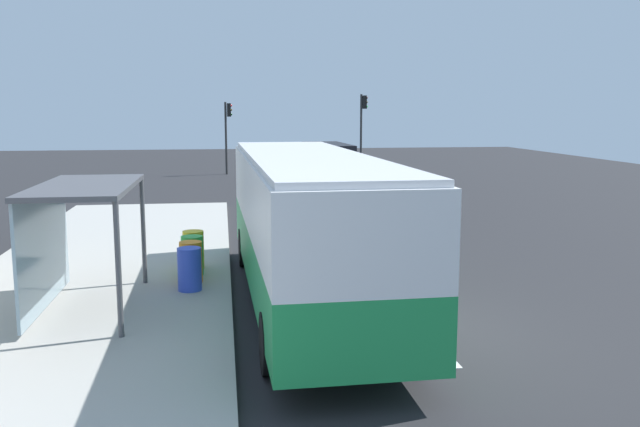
% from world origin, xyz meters
% --- Properties ---
extents(ground_plane, '(56.00, 92.00, 0.04)m').
position_xyz_m(ground_plane, '(0.00, 14.00, -0.02)').
color(ground_plane, '#262628').
extents(sidewalk_platform, '(6.20, 30.00, 0.18)m').
position_xyz_m(sidewalk_platform, '(-6.40, 2.00, 0.09)').
color(sidewalk_platform, '#ADAAA3').
rests_on(sidewalk_platform, ground).
extents(lane_stripe_seg_1, '(0.16, 2.20, 0.01)m').
position_xyz_m(lane_stripe_seg_1, '(0.25, -1.00, 0.01)').
color(lane_stripe_seg_1, silver).
rests_on(lane_stripe_seg_1, ground).
extents(lane_stripe_seg_2, '(0.16, 2.20, 0.01)m').
position_xyz_m(lane_stripe_seg_2, '(0.25, 4.00, 0.01)').
color(lane_stripe_seg_2, silver).
rests_on(lane_stripe_seg_2, ground).
extents(lane_stripe_seg_3, '(0.16, 2.20, 0.01)m').
position_xyz_m(lane_stripe_seg_3, '(0.25, 9.00, 0.01)').
color(lane_stripe_seg_3, silver).
rests_on(lane_stripe_seg_3, ground).
extents(lane_stripe_seg_4, '(0.16, 2.20, 0.01)m').
position_xyz_m(lane_stripe_seg_4, '(0.25, 14.00, 0.01)').
color(lane_stripe_seg_4, silver).
rests_on(lane_stripe_seg_4, ground).
extents(lane_stripe_seg_5, '(0.16, 2.20, 0.01)m').
position_xyz_m(lane_stripe_seg_5, '(0.25, 19.00, 0.01)').
color(lane_stripe_seg_5, silver).
rests_on(lane_stripe_seg_5, ground).
extents(lane_stripe_seg_6, '(0.16, 2.20, 0.01)m').
position_xyz_m(lane_stripe_seg_6, '(0.25, 24.00, 0.01)').
color(lane_stripe_seg_6, silver).
rests_on(lane_stripe_seg_6, ground).
extents(lane_stripe_seg_7, '(0.16, 2.20, 0.01)m').
position_xyz_m(lane_stripe_seg_7, '(0.25, 29.00, 0.01)').
color(lane_stripe_seg_7, silver).
rests_on(lane_stripe_seg_7, ground).
extents(bus, '(2.72, 11.06, 3.21)m').
position_xyz_m(bus, '(-1.71, 1.86, 1.84)').
color(bus, '#1E8C47').
rests_on(bus, ground).
extents(white_van, '(2.18, 5.26, 2.30)m').
position_xyz_m(white_van, '(2.20, 24.20, 1.34)').
color(white_van, black).
rests_on(white_van, ground).
extents(sedan_near, '(1.93, 4.44, 1.52)m').
position_xyz_m(sedan_near, '(2.30, 30.29, 0.79)').
color(sedan_near, navy).
rests_on(sedan_near, ground).
extents(sedan_far, '(1.92, 4.44, 1.52)m').
position_xyz_m(sedan_far, '(2.30, 40.28, 0.79)').
color(sedan_far, '#A51919').
rests_on(sedan_far, ground).
extents(recycling_bin_blue, '(0.52, 0.52, 0.95)m').
position_xyz_m(recycling_bin_blue, '(-4.20, 2.72, 0.66)').
color(recycling_bin_blue, blue).
rests_on(recycling_bin_blue, sidewalk_platform).
extents(recycling_bin_orange, '(0.52, 0.52, 0.95)m').
position_xyz_m(recycling_bin_orange, '(-4.20, 3.42, 0.66)').
color(recycling_bin_orange, orange).
rests_on(recycling_bin_orange, sidewalk_platform).
extents(recycling_bin_green, '(0.52, 0.52, 0.95)m').
position_xyz_m(recycling_bin_green, '(-4.20, 4.12, 0.66)').
color(recycling_bin_green, green).
rests_on(recycling_bin_green, sidewalk_platform).
extents(recycling_bin_yellow, '(0.52, 0.52, 0.95)m').
position_xyz_m(recycling_bin_yellow, '(-4.20, 4.82, 0.66)').
color(recycling_bin_yellow, yellow).
rests_on(recycling_bin_yellow, sidewalk_platform).
extents(traffic_light_near_side, '(0.49, 0.28, 5.08)m').
position_xyz_m(traffic_light_near_side, '(5.50, 30.98, 3.37)').
color(traffic_light_near_side, '#2D2D2D').
rests_on(traffic_light_near_side, ground).
extents(traffic_light_far_side, '(0.49, 0.28, 4.58)m').
position_xyz_m(traffic_light_far_side, '(-3.10, 31.78, 3.07)').
color(traffic_light_far_side, '#2D2D2D').
rests_on(traffic_light_far_side, ground).
extents(bus_shelter, '(1.80, 4.00, 2.50)m').
position_xyz_m(bus_shelter, '(-6.41, 1.63, 2.10)').
color(bus_shelter, '#4C4C51').
rests_on(bus_shelter, sidewalk_platform).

